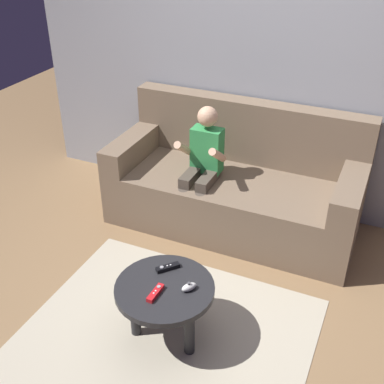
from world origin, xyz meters
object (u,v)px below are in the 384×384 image
object	(u,v)px
person_seated_on_couch	(202,164)
coffee_table	(165,295)
game_remote_black_near_edge	(168,267)
game_remote_red_far_corner	(155,293)
nunchuk_white	(189,287)
couch	(236,186)

from	to	relation	value
person_seated_on_couch	coffee_table	distance (m)	1.17
game_remote_black_near_edge	game_remote_red_far_corner	xyz separation A→B (m)	(0.03, -0.22, 0.00)
person_seated_on_couch	game_remote_black_near_edge	distance (m)	1.02
coffee_table	person_seated_on_couch	bearing A→B (deg)	102.73
person_seated_on_couch	game_remote_red_far_corner	xyz separation A→B (m)	(0.24, -1.20, -0.15)
coffee_table	nunchuk_white	xyz separation A→B (m)	(0.13, 0.02, 0.09)
game_remote_black_near_edge	nunchuk_white	distance (m)	0.21
couch	game_remote_black_near_edge	distance (m)	1.17
game_remote_black_near_edge	game_remote_red_far_corner	distance (m)	0.22
couch	game_remote_red_far_corner	bearing A→B (deg)	-88.63
coffee_table	couch	bearing A→B (deg)	92.11
coffee_table	game_remote_black_near_edge	size ratio (longest dim) A/B	4.32
person_seated_on_couch	nunchuk_white	world-z (taller)	person_seated_on_couch
game_remote_black_near_edge	nunchuk_white	xyz separation A→B (m)	(0.18, -0.11, 0.01)
nunchuk_white	game_remote_red_far_corner	bearing A→B (deg)	-144.33
coffee_table	game_remote_red_far_corner	world-z (taller)	game_remote_red_far_corner
game_remote_red_far_corner	game_remote_black_near_edge	bearing A→B (deg)	98.86
couch	game_remote_red_far_corner	distance (m)	1.39
couch	person_seated_on_couch	distance (m)	0.37
couch	coffee_table	distance (m)	1.30
couch	person_seated_on_couch	xyz separation A→B (m)	(-0.20, -0.18, 0.24)
couch	nunchuk_white	distance (m)	1.29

